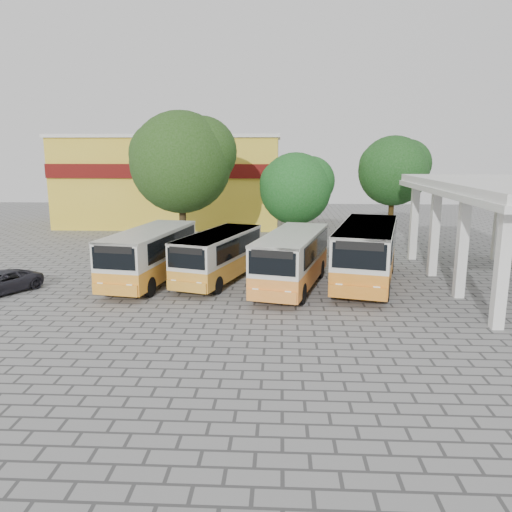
# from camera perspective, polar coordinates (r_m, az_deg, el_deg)

# --- Properties ---
(ground) EXTENTS (90.00, 90.00, 0.00)m
(ground) POSITION_cam_1_polar(r_m,az_deg,el_deg) (22.75, 4.53, -5.73)
(ground) COLOR gray
(ground) RESTS_ON ground
(terminal_shelter) EXTENTS (6.80, 15.80, 5.40)m
(terminal_shelter) POSITION_cam_1_polar(r_m,az_deg,el_deg) (28.09, 26.55, 6.66)
(terminal_shelter) COLOR silver
(terminal_shelter) RESTS_ON ground
(shophouse_block) EXTENTS (20.40, 10.40, 8.30)m
(shophouse_block) POSITION_cam_1_polar(r_m,az_deg,el_deg) (48.83, -9.46, 8.56)
(shophouse_block) COLOR gold
(shophouse_block) RESTS_ON ground
(bus_far_left) EXTENTS (3.64, 8.14, 2.82)m
(bus_far_left) POSITION_cam_1_polar(r_m,az_deg,el_deg) (26.90, -12.02, 0.40)
(bus_far_left) COLOR orange
(bus_far_left) RESTS_ON ground
(bus_centre_left) EXTENTS (4.29, 7.71, 2.61)m
(bus_centre_left) POSITION_cam_1_polar(r_m,az_deg,el_deg) (26.69, -4.29, 0.28)
(bus_centre_left) COLOR gold
(bus_centre_left) RESTS_ON ground
(bus_centre_right) EXTENTS (4.21, 8.29, 2.83)m
(bus_centre_right) POSITION_cam_1_polar(r_m,az_deg,el_deg) (25.27, 4.13, -0.08)
(bus_centre_right) COLOR orange
(bus_centre_right) RESTS_ON ground
(bus_far_right) EXTENTS (4.72, 9.26, 3.17)m
(bus_far_right) POSITION_cam_1_polar(r_m,az_deg,el_deg) (26.57, 12.55, 0.67)
(bus_far_right) COLOR orange
(bus_far_right) RESTS_ON ground
(tree_left) EXTENTS (7.38, 7.03, 9.63)m
(tree_left) POSITION_cam_1_polar(r_m,az_deg,el_deg) (35.49, -8.43, 10.92)
(tree_left) COLOR #40311B
(tree_left) RESTS_ON ground
(tree_middle) EXTENTS (5.15, 4.91, 6.81)m
(tree_middle) POSITION_cam_1_polar(r_m,az_deg,el_deg) (34.55, 4.65, 7.95)
(tree_middle) COLOR #322317
(tree_middle) RESTS_ON ground
(tree_right) EXTENTS (5.41, 5.15, 8.02)m
(tree_right) POSITION_cam_1_polar(r_m,az_deg,el_deg) (38.82, 15.51, 9.61)
(tree_right) COLOR #3C2A0F
(tree_right) RESTS_ON ground
(parked_car) EXTENTS (3.49, 4.27, 1.08)m
(parked_car) POSITION_cam_1_polar(r_m,az_deg,el_deg) (27.56, -27.17, -2.73)
(parked_car) COLOR black
(parked_car) RESTS_ON ground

